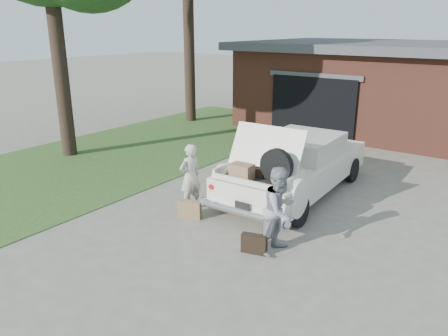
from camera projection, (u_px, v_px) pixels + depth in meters
The scene contains 8 objects.
ground at pixel (207, 226), 8.92m from camera, with size 90.00×90.00×0.00m, color gray.
grass_strip at pixel (132, 150), 14.30m from camera, with size 6.00×16.00×0.02m, color #2D4C1E.
house at pixel (413, 87), 16.64m from camera, with size 12.80×7.80×3.30m.
sedan at pixel (295, 165), 10.43m from camera, with size 2.09×4.98×1.93m.
woman_left at pixel (190, 177), 9.59m from camera, with size 0.54×0.36×1.48m, color beige.
woman_right at pixel (280, 210), 7.72m from camera, with size 0.78×0.61×1.60m, color gray.
suitcase_left at pixel (190, 209), 9.27m from camera, with size 0.50×0.16×0.38m, color #95764B.
suitcase_right at pixel (254, 244), 7.83m from camera, with size 0.46×0.15×0.36m, color black.
Camera 1 is at (5.08, -6.32, 3.91)m, focal length 35.00 mm.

